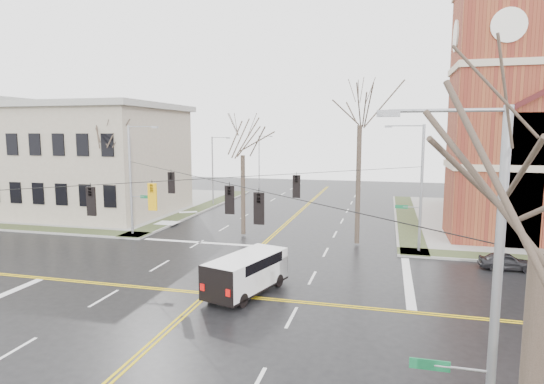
% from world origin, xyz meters
% --- Properties ---
extents(ground, '(120.00, 120.00, 0.00)m').
position_xyz_m(ground, '(0.00, 0.00, 0.00)').
color(ground, black).
rests_on(ground, ground).
extents(sidewalks, '(80.00, 80.00, 0.17)m').
position_xyz_m(sidewalks, '(0.00, 0.00, 0.08)').
color(sidewalks, gray).
rests_on(sidewalks, ground).
extents(road_markings, '(100.00, 100.00, 0.01)m').
position_xyz_m(road_markings, '(0.00, 0.00, 0.01)').
color(road_markings, gold).
rests_on(road_markings, ground).
extents(civic_building_a, '(18.00, 14.00, 11.00)m').
position_xyz_m(civic_building_a, '(-22.00, 20.00, 5.50)').
color(civic_building_a, gray).
rests_on(civic_building_a, ground).
extents(signal_pole_ne, '(2.75, 0.22, 9.00)m').
position_xyz_m(signal_pole_ne, '(11.32, 11.50, 4.95)').
color(signal_pole_ne, gray).
rests_on(signal_pole_ne, ground).
extents(signal_pole_nw, '(2.75, 0.22, 9.00)m').
position_xyz_m(signal_pole_nw, '(-11.32, 11.50, 4.95)').
color(signal_pole_nw, gray).
rests_on(signal_pole_nw, ground).
extents(signal_pole_se, '(2.75, 0.22, 9.00)m').
position_xyz_m(signal_pole_se, '(11.32, -11.50, 4.95)').
color(signal_pole_se, gray).
rests_on(signal_pole_se, ground).
extents(span_wires, '(23.02, 23.02, 0.03)m').
position_xyz_m(span_wires, '(0.00, 0.00, 6.20)').
color(span_wires, black).
rests_on(span_wires, ground).
extents(traffic_signals, '(8.21, 8.26, 1.30)m').
position_xyz_m(traffic_signals, '(-0.00, -0.67, 5.45)').
color(traffic_signals, black).
rests_on(traffic_signals, ground).
extents(streetlight_north_a, '(2.30, 0.20, 8.00)m').
position_xyz_m(streetlight_north_a, '(-10.65, 28.00, 4.47)').
color(streetlight_north_a, gray).
rests_on(streetlight_north_a, ground).
extents(streetlight_north_b, '(2.30, 0.20, 8.00)m').
position_xyz_m(streetlight_north_b, '(-10.65, 48.00, 4.47)').
color(streetlight_north_b, gray).
rests_on(streetlight_north_b, ground).
extents(cargo_van, '(3.59, 5.77, 2.06)m').
position_xyz_m(cargo_van, '(2.07, 0.78, 1.22)').
color(cargo_van, white).
rests_on(cargo_van, ground).
extents(parked_car_a, '(3.23, 1.37, 1.09)m').
position_xyz_m(parked_car_a, '(16.56, 8.64, 0.54)').
color(parked_car_a, black).
rests_on(parked_car_a, ground).
extents(tree_nw_far, '(4.00, 4.00, 11.01)m').
position_xyz_m(tree_nw_far, '(-14.30, 13.99, 7.98)').
color(tree_nw_far, '#352B22').
rests_on(tree_nw_far, ground).
extents(tree_nw_near, '(4.00, 4.00, 9.87)m').
position_xyz_m(tree_nw_near, '(-2.38, 13.57, 7.17)').
color(tree_nw_near, '#352B22').
rests_on(tree_nw_near, ground).
extents(tree_ne, '(4.00, 4.00, 13.46)m').
position_xyz_m(tree_ne, '(7.03, 12.71, 9.72)').
color(tree_ne, '#352B22').
rests_on(tree_ne, ground).
extents(tree_se, '(4.00, 4.00, 9.87)m').
position_xyz_m(tree_se, '(11.52, -14.08, 7.17)').
color(tree_se, '#352B22').
rests_on(tree_se, ground).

